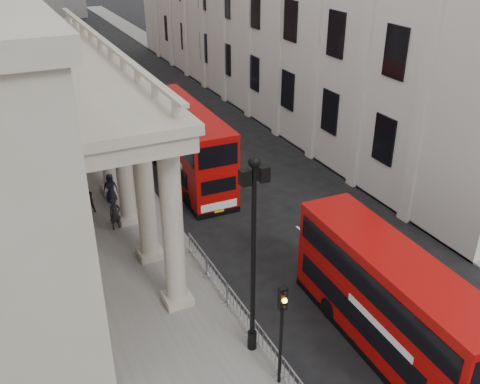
{
  "coord_description": "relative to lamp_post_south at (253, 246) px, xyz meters",
  "views": [
    {
      "loc": [
        -8.02,
        -10.31,
        15.37
      ],
      "look_at": [
        2.62,
        11.78,
        2.79
      ],
      "focal_mm": 40.0,
      "sensor_mm": 36.0,
      "label": 1
    }
  ],
  "objects": [
    {
      "name": "bus_near",
      "position": [
        4.89,
        -2.03,
        -2.66
      ],
      "size": [
        2.77,
        10.08,
        4.32
      ],
      "rotation": [
        0.0,
        0.0,
        -0.04
      ],
      "color": "#A10907",
      "rests_on": "ground"
    },
    {
      "name": "kerb",
      "position": [
        0.55,
        26.0,
        -4.84
      ],
      "size": [
        0.2,
        140.0,
        0.14
      ],
      "primitive_type": "cube",
      "color": "slate",
      "rests_on": "ground"
    },
    {
      "name": "lamp_post_mid",
      "position": [
        0.0,
        16.0,
        0.0
      ],
      "size": [
        1.05,
        0.44,
        8.32
      ],
      "color": "black",
      "rests_on": "sidewalk_west"
    },
    {
      "name": "traffic_light",
      "position": [
        0.1,
        -2.02,
        -1.8
      ],
      "size": [
        0.28,
        0.33,
        4.3
      ],
      "color": "black",
      "rests_on": "sidewalk_west"
    },
    {
      "name": "lamp_post_north",
      "position": [
        0.0,
        32.0,
        0.0
      ],
      "size": [
        1.05,
        0.44,
        8.32
      ],
      "color": "black",
      "rests_on": "sidewalk_west"
    },
    {
      "name": "sidewalk_east",
      "position": [
        14.1,
        26.0,
        -4.85
      ],
      "size": [
        3.0,
        140.0,
        0.12
      ],
      "primitive_type": "cube",
      "color": "slate",
      "rests_on": "ground"
    },
    {
      "name": "bus_far",
      "position": [
        3.29,
        15.97,
        -2.39
      ],
      "size": [
        2.95,
        11.21,
        4.82
      ],
      "rotation": [
        0.0,
        0.0,
        -0.02
      ],
      "color": "#A90907",
      "rests_on": "ground"
    },
    {
      "name": "pedestrian_a",
      "position": [
        -2.58,
        11.47,
        -3.9
      ],
      "size": [
        0.71,
        0.52,
        1.78
      ],
      "primitive_type": "imported",
      "rotation": [
        0.0,
        0.0,
        0.15
      ],
      "color": "black",
      "rests_on": "sidewalk_west"
    },
    {
      "name": "pedestrian_c",
      "position": [
        -2.04,
        14.73,
        -3.9
      ],
      "size": [
        1.02,
        0.84,
        1.79
      ],
      "primitive_type": "imported",
      "rotation": [
        0.0,
        0.0,
        5.91
      ],
      "color": "black",
      "rests_on": "sidewalk_west"
    },
    {
      "name": "lamp_post_south",
      "position": [
        0.0,
        0.0,
        0.0
      ],
      "size": [
        1.05,
        0.44,
        8.32
      ],
      "color": "black",
      "rests_on": "sidewalk_west"
    },
    {
      "name": "sidewalk_west",
      "position": [
        -2.4,
        26.0,
        -4.85
      ],
      "size": [
        6.0,
        140.0,
        0.12
      ],
      "primitive_type": "cube",
      "color": "slate",
      "rests_on": "ground"
    },
    {
      "name": "crowd_barriers",
      "position": [
        0.25,
        -1.77,
        -4.24
      ],
      "size": [
        0.5,
        18.75,
        1.1
      ],
      "color": "gray",
      "rests_on": "sidewalk_west"
    },
    {
      "name": "pedestrian_b",
      "position": [
        -3.58,
        13.89,
        -3.92
      ],
      "size": [
        1.0,
        0.88,
        1.74
      ],
      "primitive_type": "imported",
      "rotation": [
        0.0,
        0.0,
        3.43
      ],
      "color": "black",
      "rests_on": "sidewalk_west"
    }
  ]
}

